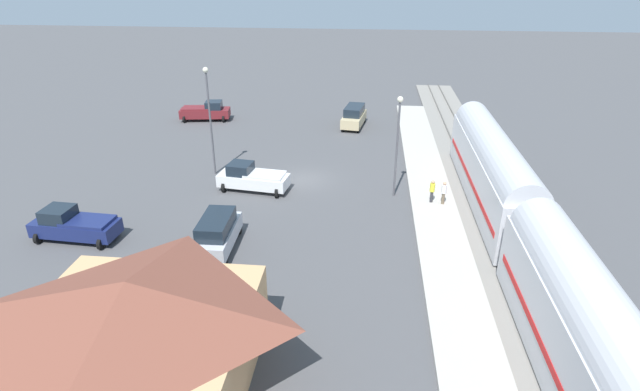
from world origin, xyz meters
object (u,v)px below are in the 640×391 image
object	(u,v)px
passenger_train	(602,360)
pedestrian_on_platform	(444,191)
pickup_white	(252,178)
light_pole_near_platform	(398,135)
pickup_maroon	(206,111)
pedestrian_waiting_far	(432,190)
pickup_navy	(74,225)
station_building	(134,332)
suv_silver	(217,232)
light_pole_lot_center	(209,110)
suv_tan	(354,116)

from	to	relation	value
passenger_train	pedestrian_on_platform	distance (m)	18.41
pickup_white	light_pole_near_platform	distance (m)	11.55
pedestrian_on_platform	passenger_train	bearing A→B (deg)	100.59
pickup_maroon	pickup_white	distance (m)	20.25
pedestrian_waiting_far	pickup_navy	bearing A→B (deg)	17.23
station_building	suv_silver	bearing A→B (deg)	-90.70
station_building	pickup_maroon	xyz separation A→B (m)	(9.01, -37.66, -1.61)
light_pole_lot_center	pickup_white	bearing A→B (deg)	142.81
pedestrian_waiting_far	suv_tan	xyz separation A→B (m)	(6.34, -18.68, -0.13)
pedestrian_waiting_far	pickup_maroon	distance (m)	29.97
station_building	pickup_navy	size ratio (longest dim) A/B	1.80
passenger_train	suv_silver	bearing A→B (deg)	-31.23
station_building	pedestrian_waiting_far	distance (m)	22.94
station_building	light_pole_lot_center	world-z (taller)	light_pole_lot_center
light_pole_lot_center	light_pole_near_platform	bearing A→B (deg)	169.09
light_pole_lot_center	passenger_train	bearing A→B (deg)	133.67
suv_tan	pickup_maroon	bearing A→B (deg)	-2.52
passenger_train	light_pole_near_platform	size ratio (longest dim) A/B	7.50
station_building	suv_silver	xyz separation A→B (m)	(-0.13, -10.84, -1.49)
light_pole_near_platform	pickup_white	bearing A→B (deg)	0.44
station_building	light_pole_near_platform	xyz separation A→B (m)	(-11.20, -19.75, 2.18)
pedestrian_on_platform	light_pole_lot_center	distance (m)	19.22
pickup_maroon	suv_tan	world-z (taller)	suv_tan
pedestrian_on_platform	pedestrian_waiting_far	xyz separation A→B (m)	(0.80, -0.21, 0.00)
passenger_train	station_building	size ratio (longest dim) A/B	5.79
pickup_maroon	suv_tan	bearing A→B (deg)	177.48
pickup_maroon	pickup_white	size ratio (longest dim) A/B	1.00
pedestrian_on_platform	light_pole_lot_center	bearing A→B (deg)	-14.05
station_building	pickup_maroon	bearing A→B (deg)	-76.54
pickup_white	suv_tan	world-z (taller)	suv_tan
passenger_train	pedestrian_waiting_far	distance (m)	18.78
pedestrian_on_platform	light_pole_near_platform	distance (m)	5.21
pickup_maroon	light_pole_lot_center	xyz separation A→B (m)	(-5.45, 15.06, 4.44)
pickup_maroon	suv_silver	bearing A→B (deg)	108.83
pedestrian_on_platform	pickup_white	distance (m)	14.43
suv_tan	light_pole_lot_center	size ratio (longest dim) A/B	0.58
pedestrian_on_platform	pickup_white	world-z (taller)	pickup_white
passenger_train	light_pole_near_platform	xyz separation A→B (m)	(6.80, -19.74, 1.96)
station_building	pickup_white	xyz separation A→B (m)	(-0.29, -19.67, -1.61)
passenger_train	suv_silver	size ratio (longest dim) A/B	11.58
station_building	suv_tan	xyz separation A→B (m)	(-7.49, -36.93, -1.49)
station_building	pedestrian_waiting_far	bearing A→B (deg)	-127.15
pedestrian_on_platform	pickup_navy	world-z (taller)	pickup_navy
pickup_white	light_pole_lot_center	world-z (taller)	light_pole_lot_center
passenger_train	suv_tan	distance (m)	38.43
station_building	pickup_navy	world-z (taller)	station_building
suv_tan	suv_silver	bearing A→B (deg)	74.25
suv_silver	light_pole_lot_center	xyz separation A→B (m)	(3.70, -11.75, 4.31)
station_building	pedestrian_on_platform	distance (m)	23.27
passenger_train	pickup_maroon	distance (m)	46.37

